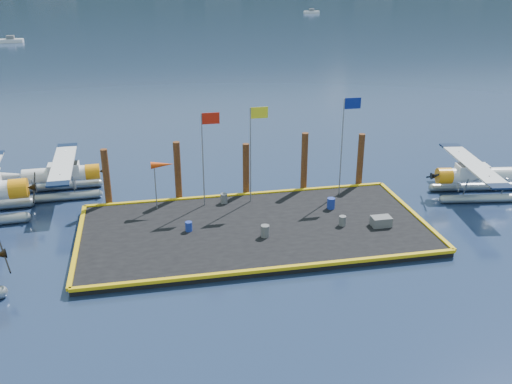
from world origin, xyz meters
TOP-DOWN VIEW (x-y plane):
  - ground at (0.00, 0.00)m, footprint 4000.00×4000.00m
  - dock at (0.00, 0.00)m, footprint 20.00×10.00m
  - dock_bumpers at (0.00, 0.00)m, footprint 20.25×10.25m
  - seaplane_c at (-11.80, 8.31)m, footprint 7.94×8.75m
  - seaplane_d at (15.70, 2.55)m, footprint 8.16×8.98m
  - drum_0 at (-3.82, 0.24)m, footprint 0.40×0.40m
  - drum_2 at (5.12, -0.80)m, footprint 0.42×0.42m
  - drum_3 at (0.34, -1.33)m, footprint 0.49×0.49m
  - drum_4 at (5.23, 1.68)m, footprint 0.49×0.49m
  - drum_5 at (-1.24, 3.87)m, footprint 0.45×0.45m
  - crate at (7.33, -1.30)m, footprint 1.14×0.76m
  - flagpole_red at (-2.29, 3.80)m, footprint 1.14×0.08m
  - flagpole_yellow at (0.70, 3.80)m, footprint 1.14×0.08m
  - flagpole_blue at (6.70, 3.80)m, footprint 1.14×0.08m
  - windsock at (-5.03, 3.80)m, footprint 1.40×0.44m
  - piling_0 at (-8.50, 5.40)m, footprint 0.44×0.44m
  - piling_1 at (-4.00, 5.40)m, footprint 0.44×0.44m
  - piling_2 at (0.50, 5.40)m, footprint 0.44×0.44m
  - piling_3 at (4.50, 5.40)m, footprint 0.44×0.44m
  - piling_4 at (8.50, 5.40)m, footprint 0.44×0.44m

SIDE VIEW (x-z plane):
  - ground at x=0.00m, z-range 0.00..0.00m
  - dock at x=0.00m, z-range 0.00..0.40m
  - dock_bumpers at x=0.00m, z-range 0.40..0.58m
  - drum_0 at x=-3.82m, z-range 0.40..0.96m
  - crate at x=7.33m, z-range 0.40..0.97m
  - drum_2 at x=5.12m, z-range 0.40..0.99m
  - drum_5 at x=-1.24m, z-range 0.40..1.03m
  - drum_3 at x=0.34m, z-range 0.40..1.09m
  - drum_4 at x=5.23m, z-range 0.40..1.09m
  - seaplane_c at x=-11.80m, z-range -0.20..2.92m
  - seaplane_d at x=15.70m, z-range -0.20..2.97m
  - piling_2 at x=0.50m, z-range 0.00..3.80m
  - piling_0 at x=-8.50m, z-range 0.00..4.00m
  - piling_4 at x=8.50m, z-range 0.00..4.00m
  - piling_1 at x=-4.00m, z-range 0.00..4.20m
  - piling_3 at x=4.50m, z-range 0.00..4.30m
  - windsock at x=-5.03m, z-range 1.67..4.79m
  - flagpole_red at x=-2.29m, z-range 1.40..7.40m
  - flagpole_yellow at x=0.70m, z-range 1.41..7.61m
  - flagpole_blue at x=6.70m, z-range 1.44..7.94m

